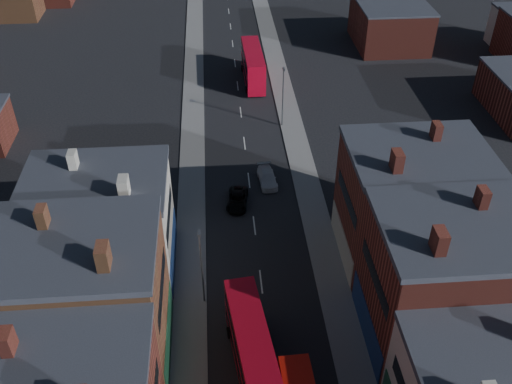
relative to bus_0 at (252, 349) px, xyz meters
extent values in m
cube|color=gray|center=(-4.96, 27.35, -2.47)|extent=(3.00, 200.00, 0.12)
cube|color=gray|center=(8.04, 27.35, -2.47)|extent=(3.00, 200.00, 0.12)
cylinder|color=slate|center=(-3.66, 7.35, 1.47)|extent=(0.16, 0.16, 8.00)
cube|color=slate|center=(-3.66, 7.35, 5.47)|extent=(0.25, 0.70, 0.25)
cylinder|color=slate|center=(6.74, 37.35, 1.47)|extent=(0.16, 0.16, 8.00)
cube|color=slate|center=(6.74, 37.35, 5.47)|extent=(0.25, 0.70, 0.25)
cube|color=#AA091B|center=(0.00, 0.00, -0.01)|extent=(3.74, 11.07, 4.34)
cube|color=black|center=(0.00, 0.00, -0.85)|extent=(3.70, 10.22, 0.89)
cube|color=black|center=(0.00, 0.00, 1.02)|extent=(3.70, 10.22, 0.89)
cylinder|color=black|center=(-1.64, 3.30, -2.04)|extent=(0.41, 1.02, 0.99)
cylinder|color=black|center=(0.81, 3.60, -2.04)|extent=(0.41, 1.02, 0.99)
cube|color=red|center=(3.93, 50.66, 0.10)|extent=(2.82, 11.38, 4.53)
cube|color=black|center=(3.93, 50.66, -0.78)|extent=(2.86, 10.47, 0.93)
cube|color=black|center=(3.93, 50.66, 1.18)|extent=(2.86, 10.47, 0.93)
cylinder|color=black|center=(2.72, 47.01, -2.01)|extent=(0.33, 1.04, 1.03)
cylinder|color=black|center=(5.29, 47.06, -2.01)|extent=(0.33, 1.04, 1.03)
cylinder|color=black|center=(2.56, 54.25, -2.01)|extent=(0.33, 1.04, 1.03)
cylinder|color=black|center=(5.14, 54.31, -2.01)|extent=(0.33, 1.04, 1.03)
imported|color=black|center=(-0.01, 21.06, -1.90)|extent=(2.68, 4.75, 1.25)
imported|color=silver|center=(3.57, 24.81, -1.86)|extent=(2.26, 4.75, 1.34)
camera|label=1|loc=(-1.85, -27.37, 35.49)|focal=40.00mm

